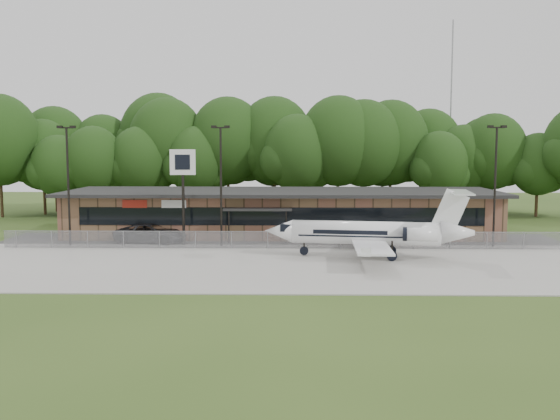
{
  "coord_description": "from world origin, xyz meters",
  "views": [
    {
      "loc": [
        1.06,
        -35.91,
        8.46
      ],
      "look_at": [
        0.08,
        12.0,
        3.59
      ],
      "focal_mm": 40.0,
      "sensor_mm": 36.0,
      "label": 1
    }
  ],
  "objects_px": {
    "business_jet": "(373,234)",
    "pole_sign": "(183,172)",
    "terminal": "(282,212)",
    "suv": "(151,233)"
  },
  "relations": [
    {
      "from": "business_jet",
      "to": "suv",
      "type": "height_order",
      "value": "business_jet"
    },
    {
      "from": "business_jet",
      "to": "pole_sign",
      "type": "height_order",
      "value": "pole_sign"
    },
    {
      "from": "pole_sign",
      "to": "business_jet",
      "type": "bearing_deg",
      "value": -22.87
    },
    {
      "from": "terminal",
      "to": "pole_sign",
      "type": "relative_size",
      "value": 4.98
    },
    {
      "from": "suv",
      "to": "pole_sign",
      "type": "height_order",
      "value": "pole_sign"
    },
    {
      "from": "terminal",
      "to": "business_jet",
      "type": "relative_size",
      "value": 2.59
    },
    {
      "from": "suv",
      "to": "business_jet",
      "type": "bearing_deg",
      "value": -105.19
    },
    {
      "from": "terminal",
      "to": "suv",
      "type": "distance_m",
      "value": 12.88
    },
    {
      "from": "business_jet",
      "to": "suv",
      "type": "distance_m",
      "value": 19.94
    },
    {
      "from": "business_jet",
      "to": "pole_sign",
      "type": "distance_m",
      "value": 17.07
    }
  ]
}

